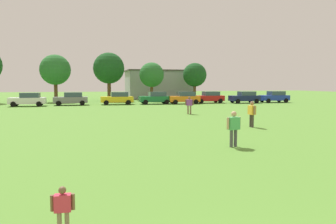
# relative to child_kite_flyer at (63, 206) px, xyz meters

# --- Properties ---
(ground_plane) EXTENTS (160.00, 160.00, 0.00)m
(ground_plane) POSITION_rel_child_kite_flyer_xyz_m (2.18, 26.24, -0.56)
(ground_plane) COLOR #568C33
(child_kite_flyer) EXTENTS (0.45, 0.19, 0.94)m
(child_kite_flyer) POSITION_rel_child_kite_flyer_xyz_m (0.00, 0.00, 0.00)
(child_kite_flyer) COLOR #8C7259
(child_kite_flyer) RESTS_ON ground
(adult_bystander) EXTENTS (0.75, 0.42, 1.62)m
(adult_bystander) POSITION_rel_child_kite_flyer_xyz_m (6.85, 7.05, 0.40)
(adult_bystander) COLOR #4C4C51
(adult_bystander) RESTS_ON ground
(bystander_near_trees) EXTENTS (0.74, 0.46, 1.63)m
(bystander_near_trees) POSITION_rel_child_kite_flyer_xyz_m (9.67, 22.34, 0.41)
(bystander_near_trees) COLOR #8C7259
(bystander_near_trees) RESTS_ON ground
(bystander_midfield) EXTENTS (0.32, 0.81, 1.70)m
(bystander_midfield) POSITION_rel_child_kite_flyer_xyz_m (10.89, 12.81, 0.45)
(bystander_midfield) COLOR #3F3833
(bystander_midfield) RESTS_ON ground
(parked_car_white_0) EXTENTS (4.30, 2.02, 1.68)m
(parked_car_white_0) POSITION_rel_child_kite_flyer_xyz_m (-6.71, 37.05, 0.30)
(parked_car_white_0) COLOR white
(parked_car_white_0) RESTS_ON ground
(parked_car_gray_1) EXTENTS (4.30, 2.02, 1.68)m
(parked_car_gray_1) POSITION_rel_child_kite_flyer_xyz_m (-1.55, 37.83, 0.30)
(parked_car_gray_1) COLOR slate
(parked_car_gray_1) RESTS_ON ground
(parked_car_yellow_2) EXTENTS (4.30, 2.02, 1.68)m
(parked_car_yellow_2) POSITION_rel_child_kite_flyer_xyz_m (4.43, 37.67, 0.30)
(parked_car_yellow_2) COLOR yellow
(parked_car_yellow_2) RESTS_ON ground
(parked_car_green_3) EXTENTS (4.30, 2.02, 1.68)m
(parked_car_green_3) POSITION_rel_child_kite_flyer_xyz_m (9.63, 37.46, 0.30)
(parked_car_green_3) COLOR #196B38
(parked_car_green_3) RESTS_ON ground
(parked_car_orange_4) EXTENTS (4.30, 2.02, 1.68)m
(parked_car_orange_4) POSITION_rel_child_kite_flyer_xyz_m (13.63, 36.89, 0.30)
(parked_car_orange_4) COLOR orange
(parked_car_orange_4) RESTS_ON ground
(parked_car_red_5) EXTENTS (4.30, 2.02, 1.68)m
(parked_car_red_5) POSITION_rel_child_kite_flyer_xyz_m (17.69, 37.84, 0.30)
(parked_car_red_5) COLOR red
(parked_car_red_5) RESTS_ON ground
(parked_car_navy_6) EXTENTS (4.30, 2.02, 1.68)m
(parked_car_navy_6) POSITION_rel_child_kite_flyer_xyz_m (22.68, 36.47, 0.30)
(parked_car_navy_6) COLOR #141E4C
(parked_car_navy_6) RESTS_ON ground
(parked_car_blue_7) EXTENTS (4.30, 2.02, 1.68)m
(parked_car_blue_7) POSITION_rel_child_kite_flyer_xyz_m (27.64, 36.71, 0.30)
(parked_car_blue_7) COLOR #1E38AD
(parked_car_blue_7) RESTS_ON ground
(tree_left) EXTENTS (4.66, 4.66, 7.26)m
(tree_left) POSITION_rel_child_kite_flyer_xyz_m (-4.23, 46.49, 4.34)
(tree_left) COLOR brown
(tree_left) RESTS_ON ground
(tree_center) EXTENTS (5.01, 5.01, 7.80)m
(tree_center) POSITION_rel_child_kite_flyer_xyz_m (3.95, 47.07, 4.71)
(tree_center) COLOR brown
(tree_center) RESTS_ON ground
(tree_right) EXTENTS (4.00, 4.00, 6.24)m
(tree_right) POSITION_rel_child_kite_flyer_xyz_m (10.69, 45.58, 3.65)
(tree_right) COLOR brown
(tree_right) RESTS_ON ground
(tree_far_right) EXTENTS (4.08, 4.08, 6.35)m
(tree_far_right) POSITION_rel_child_kite_flyer_xyz_m (18.53, 46.92, 3.73)
(tree_far_right) COLOR brown
(tree_far_right) RESTS_ON ground
(house_left) EXTENTS (12.07, 8.35, 5.32)m
(house_left) POSITION_rel_child_kite_flyer_xyz_m (13.57, 54.20, 2.11)
(house_left) COLOR #9999A3
(house_left) RESTS_ON ground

